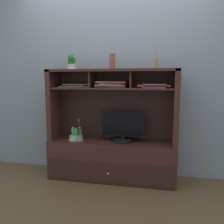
% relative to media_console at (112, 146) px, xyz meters
% --- Properties ---
extents(floor_plane, '(6.00, 6.00, 0.02)m').
position_rel_media_console_xyz_m(floor_plane, '(0.00, -0.01, -0.43)').
color(floor_plane, brown).
rests_on(floor_plane, ground).
extents(back_wall, '(6.00, 0.02, 2.80)m').
position_rel_media_console_xyz_m(back_wall, '(0.00, 0.23, 0.98)').
color(back_wall, '#87929E').
rests_on(back_wall, ground).
extents(media_console, '(1.57, 0.45, 1.37)m').
position_rel_media_console_xyz_m(media_console, '(0.00, 0.00, 0.00)').
color(media_console, '#44221D').
rests_on(media_console, ground).
extents(tv_monitor, '(0.53, 0.23, 0.38)m').
position_rel_media_console_xyz_m(tv_monitor, '(0.14, -0.02, 0.23)').
color(tv_monitor, black).
rests_on(tv_monitor, media_console).
extents(potted_orchid, '(0.12, 0.12, 0.27)m').
position_rel_media_console_xyz_m(potted_orchid, '(-0.41, -0.06, 0.10)').
color(potted_orchid, gray).
rests_on(potted_orchid, media_console).
extents(potted_fern, '(0.14, 0.14, 0.17)m').
position_rel_media_console_xyz_m(potted_fern, '(-0.48, -0.05, 0.13)').
color(potted_fern, beige).
rests_on(potted_fern, media_console).
extents(magazine_stack_left, '(0.38, 0.26, 0.08)m').
position_rel_media_console_xyz_m(magazine_stack_left, '(0.00, -0.03, 0.77)').
color(magazine_stack_left, gray).
rests_on(magazine_stack_left, media_console).
extents(magazine_stack_centre, '(0.40, 0.26, 0.04)m').
position_rel_media_console_xyz_m(magazine_stack_centre, '(-0.47, 0.04, 0.75)').
color(magazine_stack_centre, slate).
rests_on(magazine_stack_centre, media_console).
extents(magazine_stack_right, '(0.38, 0.26, 0.05)m').
position_rel_media_console_xyz_m(magazine_stack_right, '(0.50, -0.05, 0.75)').
color(magazine_stack_right, '#655A64').
rests_on(magazine_stack_right, media_console).
extents(diffuser_bottle, '(0.06, 0.06, 0.24)m').
position_rel_media_console_xyz_m(diffuser_bottle, '(0.51, -0.00, 1.00)').
color(diffuser_bottle, '#967C4C').
rests_on(diffuser_bottle, media_console).
extents(potted_succulent, '(0.12, 0.12, 0.20)m').
position_rel_media_console_xyz_m(potted_succulent, '(-0.51, -0.01, 1.03)').
color(potted_succulent, silver).
rests_on(potted_succulent, media_console).
extents(ceramic_vase, '(0.07, 0.07, 0.19)m').
position_rel_media_console_xyz_m(ceramic_vase, '(0.00, 0.01, 1.04)').
color(ceramic_vase, brown).
rests_on(ceramic_vase, media_console).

